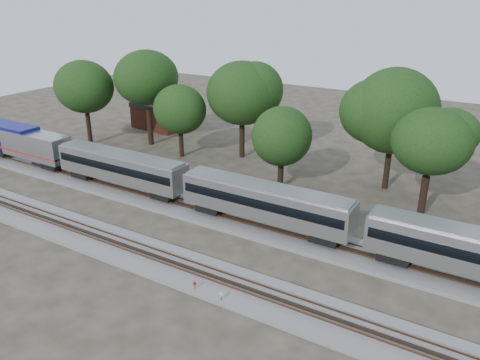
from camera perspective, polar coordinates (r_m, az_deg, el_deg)
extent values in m
plane|color=#383328|center=(43.69, -3.83, -8.48)|extent=(160.00, 160.00, 0.00)
cube|color=slate|center=(48.01, 0.24, -5.19)|extent=(160.00, 5.00, 0.40)
cube|color=brown|center=(47.25, -0.20, -5.04)|extent=(160.00, 0.08, 0.15)
cube|color=brown|center=(48.36, 0.68, -4.38)|extent=(160.00, 0.08, 0.15)
cube|color=slate|center=(40.86, -7.07, -10.63)|extent=(160.00, 5.00, 0.40)
cube|color=brown|center=(40.15, -7.74, -10.54)|extent=(160.00, 0.08, 0.15)
cube|color=brown|center=(41.10, -6.48, -9.64)|extent=(160.00, 0.08, 0.15)
cube|color=#B0B2B7|center=(67.63, -23.61, 3.94)|extent=(10.76, 3.05, 3.35)
ellipsoid|color=navy|center=(73.96, -27.15, 4.56)|extent=(5.48, 3.17, 4.67)
cube|color=navy|center=(71.24, -26.19, 5.68)|extent=(8.63, 2.98, 1.02)
cube|color=black|center=(73.29, -27.07, 5.27)|extent=(0.45, 2.33, 1.33)
cube|color=#A61B19|center=(68.84, -24.11, 3.39)|extent=(13.20, 3.09, 0.18)
cube|color=black|center=(74.34, -26.84, 3.17)|extent=(2.64, 2.23, 0.91)
cube|color=black|center=(65.85, -21.74, 1.80)|extent=(2.64, 2.23, 0.91)
cube|color=#B0B2B7|center=(56.33, -14.29, 1.59)|extent=(17.66, 3.05, 3.05)
cube|color=black|center=(56.23, -14.32, 1.88)|extent=(17.05, 3.10, 0.91)
cube|color=gray|center=(55.82, -14.44, 3.11)|extent=(17.26, 2.44, 0.36)
cube|color=black|center=(61.50, -18.37, 0.89)|extent=(2.64, 2.23, 0.91)
cube|color=black|center=(52.94, -9.15, -1.62)|extent=(2.64, 2.23, 0.91)
cube|color=#B0B2B7|center=(45.57, 3.09, -2.63)|extent=(17.66, 3.05, 3.05)
cube|color=black|center=(45.44, 3.09, -2.28)|extent=(17.05, 3.10, 0.91)
cube|color=gray|center=(44.94, 3.13, -0.81)|extent=(17.26, 2.44, 0.36)
cube|color=black|center=(49.41, -3.52, -3.14)|extent=(2.64, 2.23, 0.91)
cube|color=black|center=(44.16, 10.42, -6.70)|extent=(2.64, 2.23, 0.91)
cube|color=black|center=(42.76, 18.36, -8.55)|extent=(2.64, 2.23, 0.91)
cylinder|color=#512D19|center=(37.89, -5.51, -12.96)|extent=(0.06, 0.06, 0.92)
cylinder|color=red|center=(37.66, -5.53, -12.45)|extent=(0.32, 0.12, 0.33)
cylinder|color=#512D19|center=(36.58, -2.30, -14.30)|extent=(0.06, 0.06, 0.93)
cylinder|color=silver|center=(36.33, -2.31, -13.77)|extent=(0.32, 0.13, 0.33)
cube|color=#512D19|center=(36.15, 0.41, -15.40)|extent=(0.58, 0.48, 0.30)
cube|color=brown|center=(83.37, -9.50, 7.53)|extent=(9.71, 7.32, 3.62)
cube|color=black|center=(82.86, -9.59, 9.01)|extent=(9.93, 7.54, 0.82)
cylinder|color=black|center=(76.64, -17.91, 5.96)|extent=(0.70, 0.70, 4.81)
ellipsoid|color=black|center=(75.24, -18.49, 10.74)|extent=(9.07, 9.07, 7.71)
cylinder|color=black|center=(74.00, -10.91, 6.39)|extent=(0.70, 0.70, 5.56)
ellipsoid|color=black|center=(72.40, -11.34, 12.15)|extent=(10.49, 10.49, 8.91)
cylinder|color=black|center=(67.87, -7.17, 4.40)|extent=(0.70, 0.70, 3.72)
ellipsoid|color=black|center=(66.54, -7.37, 8.55)|extent=(7.02, 7.02, 5.96)
cylinder|color=black|center=(66.94, 0.24, 4.88)|extent=(0.70, 0.70, 4.96)
ellipsoid|color=black|center=(65.29, 0.25, 10.54)|extent=(9.35, 9.35, 7.95)
cylinder|color=black|center=(56.60, 4.97, 0.76)|extent=(0.70, 0.70, 3.48)
ellipsoid|color=black|center=(55.08, 5.13, 5.35)|extent=(6.56, 6.56, 5.57)
cylinder|color=black|center=(58.54, 17.49, 1.39)|extent=(0.70, 0.70, 5.14)
ellipsoid|color=black|center=(56.60, 18.29, 8.02)|extent=(9.69, 9.69, 8.24)
cylinder|color=black|center=(52.80, 21.43, -1.80)|extent=(0.70, 0.70, 4.41)
ellipsoid|color=black|center=(50.85, 22.35, 4.41)|extent=(8.32, 8.32, 7.08)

